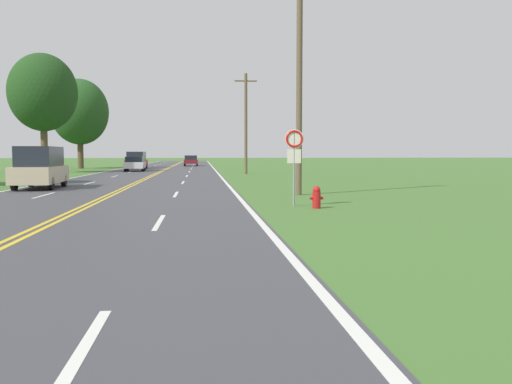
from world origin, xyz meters
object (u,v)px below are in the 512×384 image
(car_maroon_hatchback_receding, at_px, (191,160))
(car_champagne_van_approaching, at_px, (40,167))
(fire_hydrant, at_px, (317,197))
(tree_mid_treeline, at_px, (43,93))
(car_red_van_mid_far, at_px, (136,160))
(tree_behind_sign, at_px, (80,112))
(traffic_sign, at_px, (294,149))
(car_silver_hatchback_mid_near, at_px, (135,163))

(car_maroon_hatchback_receding, bearing_deg, car_champagne_van_approaching, -8.28)
(fire_hydrant, height_order, car_champagne_van_approaching, car_champagne_van_approaching)
(car_maroon_hatchback_receding, bearing_deg, fire_hydrant, 4.51)
(fire_hydrant, height_order, tree_mid_treeline, tree_mid_treeline)
(fire_hydrant, relative_size, car_champagne_van_approaching, 0.15)
(fire_hydrant, bearing_deg, car_champagne_van_approaching, 136.64)
(tree_mid_treeline, bearing_deg, car_maroon_hatchback_receding, 63.65)
(car_red_van_mid_far, bearing_deg, tree_mid_treeline, 149.39)
(car_maroon_hatchback_receding, bearing_deg, tree_behind_sign, -48.06)
(traffic_sign, distance_m, car_maroon_hatchback_receding, 55.87)
(traffic_sign, bearing_deg, car_maroon_hatchback_receding, 94.34)
(traffic_sign, xyz_separation_m, car_silver_hatchback_mid_near, (-9.07, 34.58, -1.09))
(fire_hydrant, height_order, traffic_sign, traffic_sign)
(car_maroon_hatchback_receding, bearing_deg, car_red_van_mid_far, -22.15)
(tree_behind_sign, distance_m, car_maroon_hatchback_receding, 17.07)
(car_silver_hatchback_mid_near, bearing_deg, car_champagne_van_approaching, 174.18)
(car_champagne_van_approaching, bearing_deg, fire_hydrant, -136.06)
(fire_hydrant, height_order, car_maroon_hatchback_receding, car_maroon_hatchback_receding)
(traffic_sign, height_order, tree_mid_treeline, tree_mid_treeline)
(traffic_sign, xyz_separation_m, tree_mid_treeline, (-16.31, 31.30, 5.00))
(traffic_sign, bearing_deg, tree_behind_sign, 109.86)
(fire_hydrant, bearing_deg, car_red_van_mid_far, 103.66)
(tree_mid_treeline, xyz_separation_m, car_silver_hatchback_mid_near, (7.24, 3.28, -6.10))
(tree_behind_sign, relative_size, car_silver_hatchback_mid_near, 2.52)
(tree_behind_sign, bearing_deg, car_maroon_hatchback_receding, 42.30)
(car_silver_hatchback_mid_near, bearing_deg, tree_mid_treeline, 112.12)
(car_red_van_mid_far, height_order, car_maroon_hatchback_receding, car_red_van_mid_far)
(car_silver_hatchback_mid_near, bearing_deg, car_red_van_mid_far, 3.14)
(car_silver_hatchback_mid_near, distance_m, car_red_van_mid_far, 7.31)
(car_champagne_van_approaching, xyz_separation_m, car_maroon_hatchback_receding, (6.38, 45.83, -0.25))
(car_champagne_van_approaching, bearing_deg, car_maroon_hatchback_receding, -10.63)
(car_champagne_van_approaching, bearing_deg, tree_behind_sign, 6.38)
(car_red_van_mid_far, bearing_deg, car_maroon_hatchback_receding, -20.57)
(tree_behind_sign, relative_size, car_champagne_van_approaching, 2.08)
(tree_mid_treeline, height_order, car_silver_hatchback_mid_near, tree_mid_treeline)
(fire_hydrant, bearing_deg, car_maroon_hatchback_receding, 94.87)
(traffic_sign, relative_size, car_maroon_hatchback_receding, 0.58)
(car_maroon_hatchback_receding, bearing_deg, traffic_sign, 3.98)
(tree_mid_treeline, relative_size, car_maroon_hatchback_receding, 2.40)
(tree_mid_treeline, relative_size, car_silver_hatchback_mid_near, 2.60)
(fire_hydrant, bearing_deg, tree_mid_treeline, 117.83)
(tree_mid_treeline, xyz_separation_m, car_red_van_mid_far, (6.55, 10.56, -5.89))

